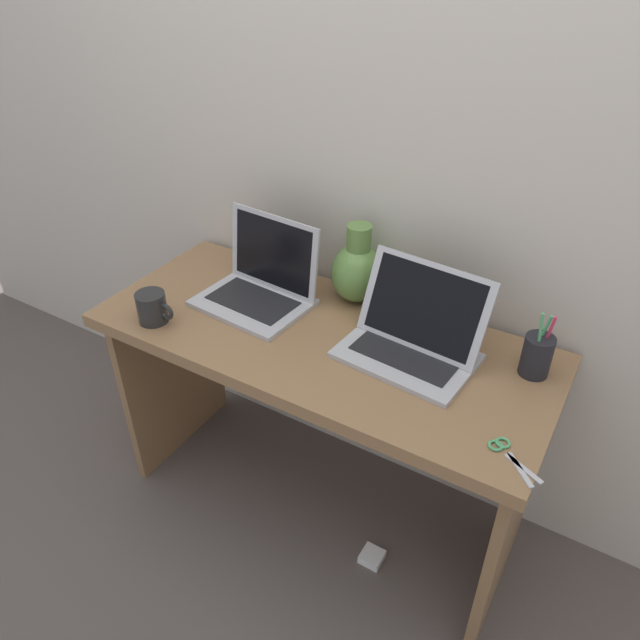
% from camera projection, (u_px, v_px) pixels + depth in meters
% --- Properties ---
extents(ground_plane, '(6.00, 6.00, 0.00)m').
position_uv_depth(ground_plane, '(320.00, 502.00, 2.13)').
color(ground_plane, '#564C47').
extents(back_wall, '(4.40, 0.04, 2.40)m').
position_uv_depth(back_wall, '(379.00, 144.00, 1.68)').
color(back_wall, beige).
rests_on(back_wall, ground).
extents(desk, '(1.33, 0.57, 0.74)m').
position_uv_depth(desk, '(320.00, 379.00, 1.81)').
color(desk, olive).
rests_on(desk, ground).
extents(laptop_left, '(0.35, 0.28, 0.25)m').
position_uv_depth(laptop_left, '(262.00, 279.00, 1.83)').
color(laptop_left, '#B2B2B7').
rests_on(laptop_left, desk).
extents(laptop_right, '(0.37, 0.28, 0.24)m').
position_uv_depth(laptop_right, '(415.00, 333.00, 1.61)').
color(laptop_right, '#B2B2B7').
rests_on(laptop_right, desk).
extents(green_vase, '(0.17, 0.17, 0.25)m').
position_uv_depth(green_vase, '(358.00, 270.00, 1.81)').
color(green_vase, '#5B843D').
rests_on(green_vase, desk).
extents(coffee_mug, '(0.13, 0.09, 0.09)m').
position_uv_depth(coffee_mug, '(152.00, 308.00, 1.74)').
color(coffee_mug, black).
rests_on(coffee_mug, desk).
extents(pen_cup, '(0.08, 0.08, 0.19)m').
position_uv_depth(pen_cup, '(537.00, 355.00, 1.54)').
color(pen_cup, black).
rests_on(pen_cup, desk).
extents(scissors, '(0.14, 0.12, 0.01)m').
position_uv_depth(scissors, '(507.00, 453.00, 1.33)').
color(scissors, '#B7B7BC').
rests_on(scissors, desk).
extents(power_brick, '(0.07, 0.07, 0.03)m').
position_uv_depth(power_brick, '(372.00, 557.00, 1.93)').
color(power_brick, white).
rests_on(power_brick, ground).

